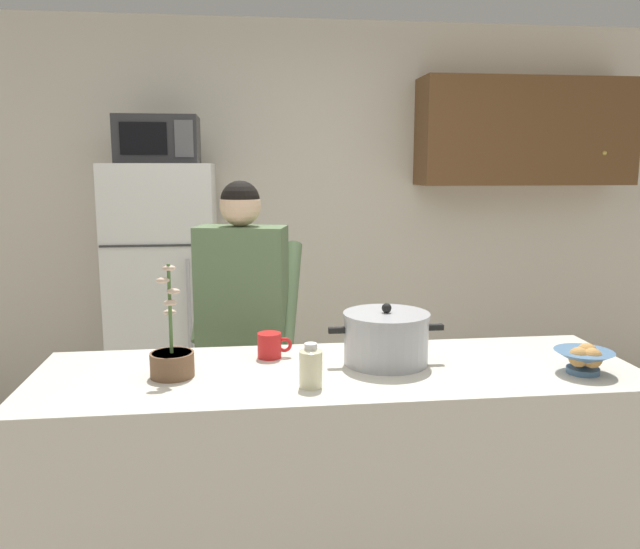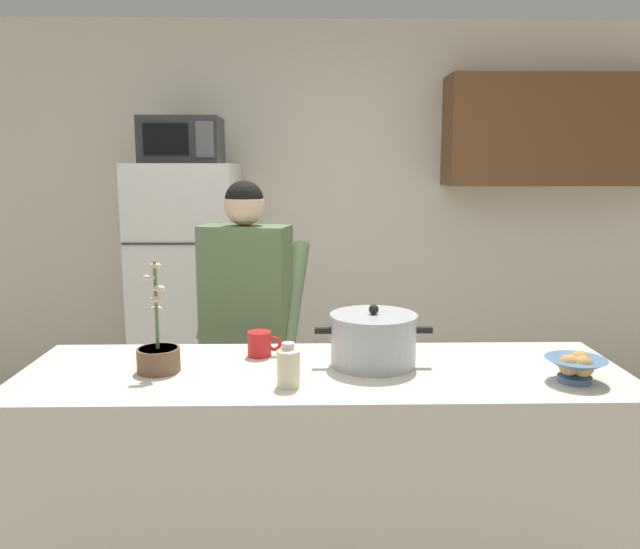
{
  "view_description": "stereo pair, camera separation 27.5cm",
  "coord_description": "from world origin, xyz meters",
  "px_view_note": "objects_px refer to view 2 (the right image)",
  "views": [
    {
      "loc": [
        -0.33,
        -2.14,
        1.63
      ],
      "look_at": [
        0.0,
        0.55,
        1.17
      ],
      "focal_mm": 35.63,
      "sensor_mm": 36.0,
      "label": 1
    },
    {
      "loc": [
        -0.06,
        -2.16,
        1.63
      ],
      "look_at": [
        0.0,
        0.55,
        1.17
      ],
      "focal_mm": 35.63,
      "sensor_mm": 36.0,
      "label": 2
    }
  ],
  "objects_px": {
    "coffee_mug": "(260,344)",
    "potted_orchid": "(158,354)",
    "person_near_pot": "(247,311)",
    "cooking_pot": "(373,339)",
    "bottle_near_edge": "(288,365)",
    "bread_bowl": "(576,367)",
    "refrigerator": "(188,294)",
    "microwave": "(182,140)"
  },
  "relations": [
    {
      "from": "microwave",
      "to": "cooking_pot",
      "type": "xyz_separation_m",
      "value": [
        1.0,
        -1.77,
        -0.78
      ]
    },
    {
      "from": "person_near_pot",
      "to": "bottle_near_edge",
      "type": "relative_size",
      "value": 10.64
    },
    {
      "from": "refrigerator",
      "to": "person_near_pot",
      "type": "bearing_deg",
      "value": -66.82
    },
    {
      "from": "cooking_pot",
      "to": "bread_bowl",
      "type": "distance_m",
      "value": 0.69
    },
    {
      "from": "cooking_pot",
      "to": "bread_bowl",
      "type": "relative_size",
      "value": 2.11
    },
    {
      "from": "microwave",
      "to": "person_near_pot",
      "type": "bearing_deg",
      "value": -66.42
    },
    {
      "from": "person_near_pot",
      "to": "potted_orchid",
      "type": "xyz_separation_m",
      "value": [
        -0.24,
        -0.72,
        0.01
      ]
    },
    {
      "from": "coffee_mug",
      "to": "potted_orchid",
      "type": "distance_m",
      "value": 0.39
    },
    {
      "from": "coffee_mug",
      "to": "person_near_pot",
      "type": "bearing_deg",
      "value": 100.5
    },
    {
      "from": "bread_bowl",
      "to": "bottle_near_edge",
      "type": "relative_size",
      "value": 1.37
    },
    {
      "from": "microwave",
      "to": "coffee_mug",
      "type": "bearing_deg",
      "value": -70.49
    },
    {
      "from": "cooking_pot",
      "to": "bread_bowl",
      "type": "height_order",
      "value": "cooking_pot"
    },
    {
      "from": "potted_orchid",
      "to": "bottle_near_edge",
      "type": "bearing_deg",
      "value": -19.55
    },
    {
      "from": "bottle_near_edge",
      "to": "potted_orchid",
      "type": "relative_size",
      "value": 0.38
    },
    {
      "from": "bread_bowl",
      "to": "person_near_pot",
      "type": "bearing_deg",
      "value": 143.74
    },
    {
      "from": "potted_orchid",
      "to": "bread_bowl",
      "type": "bearing_deg",
      "value": -5.65
    },
    {
      "from": "refrigerator",
      "to": "microwave",
      "type": "distance_m",
      "value": 0.97
    },
    {
      "from": "cooking_pot",
      "to": "person_near_pot",
      "type": "bearing_deg",
      "value": 128.17
    },
    {
      "from": "cooking_pot",
      "to": "coffee_mug",
      "type": "distance_m",
      "value": 0.44
    },
    {
      "from": "coffee_mug",
      "to": "bottle_near_edge",
      "type": "height_order",
      "value": "bottle_near_edge"
    },
    {
      "from": "bread_bowl",
      "to": "cooking_pot",
      "type": "bearing_deg",
      "value": 162.86
    },
    {
      "from": "refrigerator",
      "to": "bottle_near_edge",
      "type": "distance_m",
      "value": 2.15
    },
    {
      "from": "cooking_pot",
      "to": "bottle_near_edge",
      "type": "xyz_separation_m",
      "value": [
        -0.3,
        -0.23,
        -0.02
      ]
    },
    {
      "from": "microwave",
      "to": "bottle_near_edge",
      "type": "relative_size",
      "value": 3.25
    },
    {
      "from": "person_near_pot",
      "to": "cooking_pot",
      "type": "height_order",
      "value": "person_near_pot"
    },
    {
      "from": "refrigerator",
      "to": "potted_orchid",
      "type": "bearing_deg",
      "value": -82.55
    },
    {
      "from": "refrigerator",
      "to": "microwave",
      "type": "xyz_separation_m",
      "value": [
        0.0,
        -0.02,
        0.97
      ]
    },
    {
      "from": "person_near_pot",
      "to": "cooking_pot",
      "type": "xyz_separation_m",
      "value": [
        0.52,
        -0.66,
        0.04
      ]
    },
    {
      "from": "person_near_pot",
      "to": "cooking_pot",
      "type": "bearing_deg",
      "value": -51.83
    },
    {
      "from": "bread_bowl",
      "to": "bottle_near_edge",
      "type": "distance_m",
      "value": 0.96
    },
    {
      "from": "refrigerator",
      "to": "potted_orchid",
      "type": "distance_m",
      "value": 1.88
    },
    {
      "from": "cooking_pot",
      "to": "coffee_mug",
      "type": "relative_size",
      "value": 3.26
    },
    {
      "from": "bread_bowl",
      "to": "bottle_near_edge",
      "type": "xyz_separation_m",
      "value": [
        -0.96,
        -0.02,
        0.02
      ]
    },
    {
      "from": "microwave",
      "to": "bottle_near_edge",
      "type": "distance_m",
      "value": 2.26
    },
    {
      "from": "microwave",
      "to": "potted_orchid",
      "type": "relative_size",
      "value": 1.23
    },
    {
      "from": "refrigerator",
      "to": "potted_orchid",
      "type": "xyz_separation_m",
      "value": [
        0.24,
        -1.86,
        0.16
      ]
    },
    {
      "from": "bottle_near_edge",
      "to": "bread_bowl",
      "type": "bearing_deg",
      "value": 1.37
    },
    {
      "from": "microwave",
      "to": "person_near_pot",
      "type": "xyz_separation_m",
      "value": [
        0.49,
        -1.11,
        -0.82
      ]
    },
    {
      "from": "cooking_pot",
      "to": "coffee_mug",
      "type": "height_order",
      "value": "cooking_pot"
    },
    {
      "from": "microwave",
      "to": "potted_orchid",
      "type": "bearing_deg",
      "value": -82.46
    },
    {
      "from": "person_near_pot",
      "to": "coffee_mug",
      "type": "xyz_separation_m",
      "value": [
        0.1,
        -0.54,
        -0.0
      ]
    },
    {
      "from": "refrigerator",
      "to": "coffee_mug",
      "type": "xyz_separation_m",
      "value": [
        0.59,
        -1.68,
        0.14
      ]
    }
  ]
}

